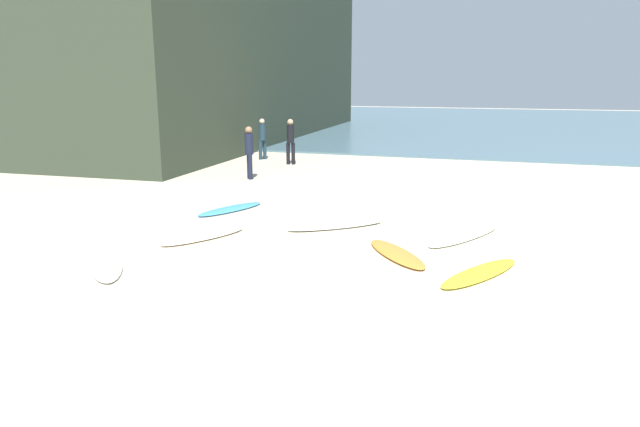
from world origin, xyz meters
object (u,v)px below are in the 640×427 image
surfboard_4 (465,235)px  beachgoer_far (291,139)px  surfboard_6 (397,254)px  surfboard_2 (336,225)px  beachgoer_near (262,137)px  surfboard_0 (106,262)px  surfboard_5 (203,236)px  beachgoer_mid (249,150)px  surfboard_1 (480,273)px  surfboard_3 (230,209)px

surfboard_4 → beachgoer_far: (-7.15, 8.66, 0.94)m
surfboard_4 → surfboard_6: bearing=-95.5°
surfboard_2 → beachgoer_near: beachgoer_near is taller
surfboard_2 → surfboard_0: bearing=100.9°
surfboard_2 → surfboard_5: size_ratio=1.14×
surfboard_4 → beachgoer_far: bearing=156.7°
beachgoer_mid → surfboard_6: bearing=-174.8°
surfboard_0 → surfboard_4: (6.01, 3.86, -0.01)m
surfboard_1 → beachgoer_mid: size_ratio=1.26×
surfboard_6 → beachgoer_far: size_ratio=1.14×
surfboard_3 → beachgoer_near: beachgoer_near is taller
surfboard_4 → surfboard_6: (-1.13, -1.77, 0.01)m
surfboard_6 → beachgoer_far: beachgoer_far is taller
surfboard_0 → surfboard_5: surfboard_0 is taller
surfboard_4 → beachgoer_near: (-8.74, 9.62, 0.88)m
surfboard_2 → beachgoer_far: (-4.34, 8.74, 0.92)m
beachgoer_mid → beachgoer_near: bearing=-18.4°
surfboard_5 → surfboard_1: bearing=-159.0°
surfboard_1 → beachgoer_mid: beachgoer_mid is taller
surfboard_3 → beachgoer_mid: 4.74m
surfboard_1 → beachgoer_mid: 10.83m
surfboard_2 → surfboard_3: size_ratio=1.11×
surfboard_0 → surfboard_4: 7.14m
surfboard_3 → surfboard_5: (0.62, -2.51, 0.00)m
surfboard_5 → beachgoer_far: beachgoer_far is taller
surfboard_0 → surfboard_2: (3.19, 3.78, 0.00)m
surfboard_3 → surfboard_6: size_ratio=1.03×
surfboard_1 → surfboard_5: size_ratio=1.10×
surfboard_0 → surfboard_3: bearing=-131.7°
surfboard_5 → beachgoer_near: 11.96m
surfboard_0 → surfboard_2: size_ratio=1.04×
surfboard_0 → surfboard_1: 6.58m
beachgoer_near → beachgoer_far: size_ratio=0.95×
surfboard_5 → surfboard_2: bearing=-117.1°
surfboard_5 → beachgoer_far: 10.65m
surfboard_5 → beachgoer_mid: bearing=-45.7°
surfboard_4 → surfboard_6: 2.10m
surfboard_4 → beachgoer_near: 13.03m
surfboard_6 → beachgoer_near: bearing=87.0°
beachgoer_far → surfboard_0: bearing=84.1°
surfboard_2 → surfboard_3: 3.11m
surfboard_0 → surfboard_1: size_ratio=1.08×
surfboard_4 → surfboard_5: size_ratio=1.29×
surfboard_1 → surfboard_5: bearing=-158.0°
surfboard_2 → beachgoer_far: beachgoer_far is taller
surfboard_0 → beachgoer_near: 13.78m
surfboard_6 → beachgoer_near: beachgoer_near is taller
surfboard_5 → surfboard_6: 4.06m
surfboard_6 → surfboard_4: bearing=20.6°
beachgoer_mid → beachgoer_far: size_ratio=0.99×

